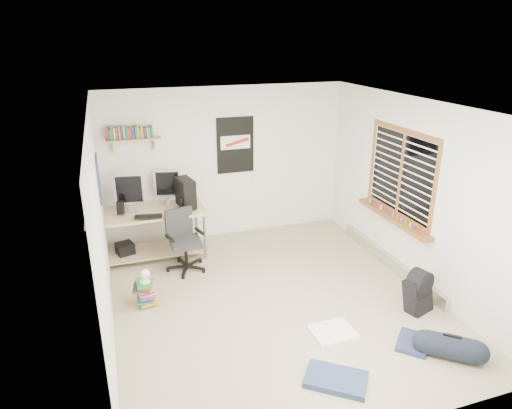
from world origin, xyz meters
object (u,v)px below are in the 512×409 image
object	(u,v)px
office_chair	(185,239)
duffel_bag	(450,346)
book_stack	(145,294)
desk	(148,235)
backpack	(418,295)

from	to	relation	value
office_chair	duffel_bag	bearing A→B (deg)	-65.43
duffel_bag	book_stack	xyz separation A→B (m)	(-2.98, 2.07, 0.01)
desk	backpack	xyz separation A→B (m)	(3.02, -2.52, -0.16)
duffel_bag	backpack	bearing A→B (deg)	114.69
desk	office_chair	distance (m)	0.76
office_chair	backpack	size ratio (longest dim) A/B	2.04
backpack	book_stack	xyz separation A→B (m)	(-3.22, 1.19, -0.05)
desk	office_chair	world-z (taller)	office_chair
book_stack	backpack	bearing A→B (deg)	-20.23
office_chair	duffel_bag	distance (m)	3.67
office_chair	duffel_bag	size ratio (longest dim) A/B	1.75
desk	office_chair	size ratio (longest dim) A/B	1.92
duffel_bag	book_stack	bearing A→B (deg)	-174.98
office_chair	duffel_bag	world-z (taller)	office_chair
duffel_bag	book_stack	size ratio (longest dim) A/B	1.08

